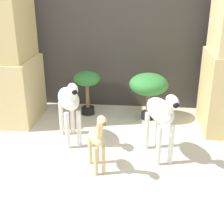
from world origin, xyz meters
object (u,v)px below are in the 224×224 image
object	(u,v)px
giraffe_figurine	(97,138)
potted_palm_front	(149,86)
zebra_left	(69,101)
zebra_right	(161,114)
potted_palm_back	(87,83)

from	to	relation	value
giraffe_figurine	potted_palm_front	size ratio (longest dim) A/B	1.03
zebra_left	giraffe_figurine	bearing A→B (deg)	-55.46
potted_palm_front	zebra_right	bearing A→B (deg)	-83.36
giraffe_figurine	potted_palm_front	world-z (taller)	giraffe_figurine
potted_palm_front	potted_palm_back	world-z (taller)	potted_palm_front
zebra_left	potted_palm_back	world-z (taller)	zebra_left
zebra_right	zebra_left	distance (m)	0.88
potted_palm_front	giraffe_figurine	bearing A→B (deg)	-110.16
potted_palm_back	zebra_left	bearing A→B (deg)	-93.56
zebra_left	potted_palm_back	distance (m)	0.71
giraffe_figurine	potted_palm_back	distance (m)	1.25
potted_palm_front	potted_palm_back	distance (m)	0.72
zebra_right	potted_palm_front	size ratio (longest dim) A/B	1.23
giraffe_figurine	potted_palm_front	bearing A→B (deg)	69.84
zebra_right	zebra_left	bearing A→B (deg)	165.99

